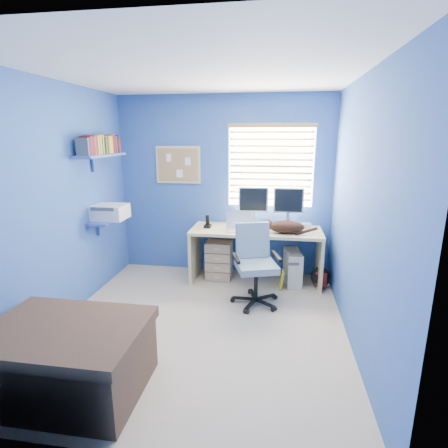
# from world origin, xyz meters

# --- Properties ---
(floor) EXTENTS (3.00, 3.20, 0.00)m
(floor) POSITION_xyz_m (0.00, 0.00, 0.00)
(floor) COLOR tan
(floor) RESTS_ON ground
(ceiling) EXTENTS (3.00, 3.20, 0.00)m
(ceiling) POSITION_xyz_m (0.00, 0.00, 2.50)
(ceiling) COLOR white
(ceiling) RESTS_ON wall_back
(wall_back) EXTENTS (3.00, 0.01, 2.50)m
(wall_back) POSITION_xyz_m (0.00, 1.60, 1.25)
(wall_back) COLOR #3061A8
(wall_back) RESTS_ON ground
(wall_front) EXTENTS (3.00, 0.01, 2.50)m
(wall_front) POSITION_xyz_m (0.00, -1.60, 1.25)
(wall_front) COLOR #3061A8
(wall_front) RESTS_ON ground
(wall_left) EXTENTS (0.01, 3.20, 2.50)m
(wall_left) POSITION_xyz_m (-1.50, 0.00, 1.25)
(wall_left) COLOR #3061A8
(wall_left) RESTS_ON ground
(wall_right) EXTENTS (0.01, 3.20, 2.50)m
(wall_right) POSITION_xyz_m (1.50, 0.00, 1.25)
(wall_right) COLOR #3061A8
(wall_right) RESTS_ON ground
(desk) EXTENTS (1.73, 0.65, 0.74)m
(desk) POSITION_xyz_m (0.49, 1.26, 0.37)
(desk) COLOR tan
(desk) RESTS_ON floor
(laptop) EXTENTS (0.38, 0.33, 0.22)m
(laptop) POSITION_xyz_m (0.28, 1.14, 0.85)
(laptop) COLOR silver
(laptop) RESTS_ON desk
(monitor_left) EXTENTS (0.40, 0.14, 0.54)m
(monitor_left) POSITION_xyz_m (0.43, 1.44, 1.01)
(monitor_left) COLOR silver
(monitor_left) RESTS_ON desk
(monitor_right) EXTENTS (0.40, 0.12, 0.54)m
(monitor_right) POSITION_xyz_m (0.91, 1.45, 1.01)
(monitor_right) COLOR silver
(monitor_right) RESTS_ON desk
(phone) EXTENTS (0.09, 0.11, 0.17)m
(phone) POSITION_xyz_m (-0.17, 1.24, 0.82)
(phone) COLOR black
(phone) RESTS_ON desk
(mug) EXTENTS (0.10, 0.09, 0.10)m
(mug) POSITION_xyz_m (0.94, 1.33, 0.79)
(mug) COLOR #2F743E
(mug) RESTS_ON desk
(cd_spindle) EXTENTS (0.13, 0.13, 0.07)m
(cd_spindle) POSITION_xyz_m (1.15, 1.39, 0.78)
(cd_spindle) COLOR silver
(cd_spindle) RESTS_ON desk
(cat) EXTENTS (0.47, 0.28, 0.16)m
(cat) POSITION_xyz_m (0.89, 1.12, 0.82)
(cat) COLOR black
(cat) RESTS_ON desk
(tower_pc) EXTENTS (0.25, 0.46, 0.45)m
(tower_pc) POSITION_xyz_m (0.99, 1.26, 0.23)
(tower_pc) COLOR beige
(tower_pc) RESTS_ON floor
(drawer_boxes) EXTENTS (0.35, 0.28, 0.54)m
(drawer_boxes) POSITION_xyz_m (-0.02, 1.28, 0.27)
(drawer_boxes) COLOR tan
(drawer_boxes) RESTS_ON floor
(yellow_book) EXTENTS (0.03, 0.17, 0.24)m
(yellow_book) POSITION_xyz_m (0.85, 1.06, 0.12)
(yellow_book) COLOR yellow
(yellow_book) RESTS_ON floor
(backpack) EXTENTS (0.30, 0.27, 0.29)m
(backpack) POSITION_xyz_m (1.36, 1.17, 0.15)
(backpack) COLOR black
(backpack) RESTS_ON floor
(bed_corner) EXTENTS (1.15, 0.82, 0.55)m
(bed_corner) POSITION_xyz_m (-0.81, -1.10, 0.28)
(bed_corner) COLOR brown
(bed_corner) RESTS_ON floor
(office_chair) EXTENTS (0.69, 0.69, 0.94)m
(office_chair) POSITION_xyz_m (0.53, 0.63, 0.35)
(office_chair) COLOR black
(office_chair) RESTS_ON floor
(window_blinds) EXTENTS (1.15, 0.05, 1.10)m
(window_blinds) POSITION_xyz_m (0.65, 1.57, 1.55)
(window_blinds) COLOR white
(window_blinds) RESTS_ON ground
(corkboard) EXTENTS (0.64, 0.02, 0.52)m
(corkboard) POSITION_xyz_m (-0.65, 1.58, 1.55)
(corkboard) COLOR tan
(corkboard) RESTS_ON ground
(wall_shelves) EXTENTS (0.42, 0.90, 1.05)m
(wall_shelves) POSITION_xyz_m (-1.35, 0.75, 1.43)
(wall_shelves) COLOR #415AB0
(wall_shelves) RESTS_ON ground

